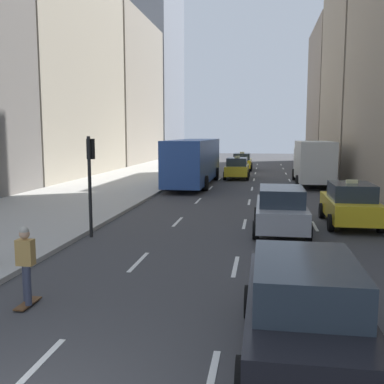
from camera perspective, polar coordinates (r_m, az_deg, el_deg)
name	(u,v)px	position (r m, az deg, el deg)	size (l,w,h in m)	color
sidewalk_left	(120,184)	(33.07, -9.19, 1.07)	(8.00, 66.00, 0.15)	#ADAAA3
lane_markings	(251,195)	(27.47, 7.47, -0.33)	(5.72, 56.00, 0.01)	white
building_row_left	(89,27)	(48.43, -12.91, 19.77)	(6.00, 76.41, 37.56)	slate
taxi_lead	(350,204)	(19.19, 19.42, -1.41)	(2.02, 4.40, 1.87)	yellow
taxi_second	(242,162)	(45.40, 6.37, 3.85)	(2.02, 4.40, 1.87)	yellow
taxi_third	(237,168)	(37.00, 5.75, 3.05)	(2.02, 4.40, 1.87)	yellow
sedan_black_near	(281,209)	(17.21, 11.22, -2.13)	(2.02, 4.71, 1.72)	#9EA0A5
sedan_silver_behind	(303,307)	(7.76, 13.93, -14.01)	(2.02, 4.74, 1.74)	black
city_bus	(194,160)	(32.23, 0.24, 4.06)	(2.80, 11.61, 3.25)	#2D519E
box_truck	(313,161)	(33.35, 15.06, 3.78)	(2.58, 8.40, 3.15)	silver
skateboarder	(26,262)	(10.32, -20.35, -8.38)	(0.36, 0.80, 1.75)	brown
traffic_light_pole	(90,170)	(16.33, -12.79, 2.75)	(0.24, 0.42, 3.60)	black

